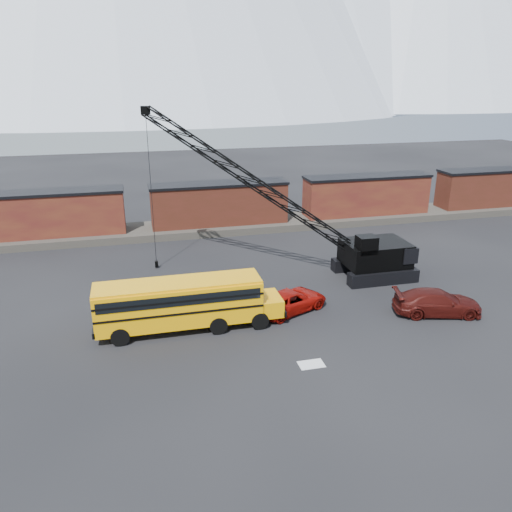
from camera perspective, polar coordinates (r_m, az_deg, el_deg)
The scene contains 11 objects.
ground at distance 31.17m, azimuth 2.94°, elevation -8.57°, with size 160.00×160.00×0.00m, color black.
gravel_berm at distance 50.95m, azimuth -4.15°, elevation 3.38°, with size 120.00×5.00×0.70m, color #444038.
boxcar_west_near at distance 50.29m, azimuth -22.54°, elevation 4.52°, with size 13.70×3.10×4.17m.
boxcar_mid at distance 50.32m, azimuth -4.22°, elevation 6.02°, with size 13.70×3.10×4.17m.
boxcar_east_near at distance 55.19m, azimuth 12.49°, elevation 6.85°, with size 13.70×3.10×4.17m.
boxcar_east_far at distance 63.82m, azimuth 25.63°, elevation 7.11°, with size 13.70×3.10×4.17m.
snow_patch at distance 28.04m, azimuth 6.33°, elevation -12.20°, with size 1.40×0.90×0.02m, color silver.
school_bus at distance 30.95m, azimuth -8.14°, elevation -5.25°, with size 11.65×2.65×3.19m.
red_pickup at distance 33.50m, azimuth 4.04°, elevation -5.08°, with size 2.37×5.14×1.43m, color #960D07.
maroon_suv at distance 35.00m, azimuth 20.02°, elevation -4.99°, with size 2.31×5.68×1.65m, color #3D0E0A.
crawler_crane at distance 37.81m, azimuth -0.17°, elevation 8.37°, with size 19.71×8.37×12.94m.
Camera 1 is at (-8.07, -26.15, 14.92)m, focal length 35.00 mm.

